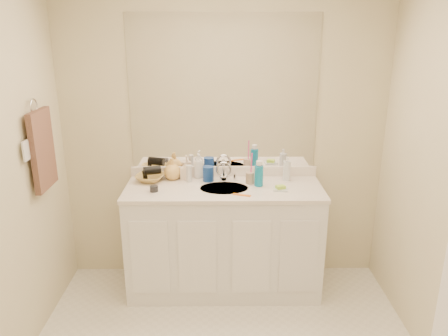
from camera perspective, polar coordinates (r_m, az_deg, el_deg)
wall_back at (r=3.53m, az=-0.04°, el=3.95°), size 2.60×0.02×2.40m
vanity_cabinet at (r=3.55m, az=-0.01°, el=-9.39°), size 1.50×0.55×0.85m
countertop at (r=3.37m, az=-0.01°, el=-2.73°), size 1.52×0.57×0.03m
backsplash at (r=3.59m, az=-0.04°, el=-0.44°), size 1.52×0.03×0.08m
sink_basin at (r=3.35m, az=-0.00°, el=-2.80°), size 0.37×0.37×0.02m
faucet at (r=3.49m, az=-0.03°, el=-0.73°), size 0.02×0.02×0.11m
mirror at (r=3.45m, az=-0.04°, el=9.73°), size 1.48×0.01×1.20m
blue_mug at (r=3.48m, az=-2.07°, el=-0.76°), size 0.11×0.11×0.12m
tan_cup at (r=3.43m, az=3.40°, el=-1.29°), size 0.09×0.09×0.09m
toothbrush at (r=3.40m, az=3.60°, el=0.37°), size 0.02×0.04×0.20m
mouthwash_bottle at (r=3.37m, az=4.57°, el=-1.03°), size 0.09×0.09×0.16m
clear_pump_bottle at (r=3.52m, az=8.18°, el=-0.36°), size 0.07×0.07×0.16m
soap_dish at (r=3.32m, az=7.39°, el=-2.78°), size 0.12×0.10×0.01m
green_soap at (r=3.32m, az=7.40°, el=-2.49°), size 0.08×0.07×0.02m
orange_comb at (r=3.20m, az=2.35°, el=-3.54°), size 0.14×0.07×0.01m
dark_jar at (r=3.31m, az=-9.13°, el=-2.68°), size 0.07×0.07×0.04m
extra_white_bottle at (r=3.46m, az=-4.62°, el=-0.74°), size 0.04×0.04×0.14m
soap_bottle_white at (r=3.55m, az=-3.37°, el=0.31°), size 0.09×0.09×0.20m
soap_bottle_cream at (r=3.53m, az=-5.08°, el=-0.28°), size 0.08×0.08×0.15m
soap_bottle_yellow at (r=3.53m, az=-6.78°, el=-0.10°), size 0.16×0.16×0.18m
wicker_basket at (r=3.53m, az=-9.64°, el=-1.27°), size 0.26×0.26×0.05m
hair_dryer at (r=3.51m, az=-9.37°, el=-0.30°), size 0.15×0.11×0.07m
towel_ring at (r=3.19m, az=-23.60°, el=7.38°), size 0.01×0.11×0.11m
hand_towel at (r=3.25m, az=-22.62°, el=2.21°), size 0.04×0.32×0.55m
switch_plate at (r=3.07m, az=-24.45°, el=2.06°), size 0.01×0.08×0.13m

